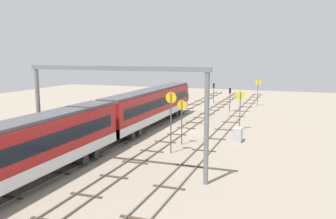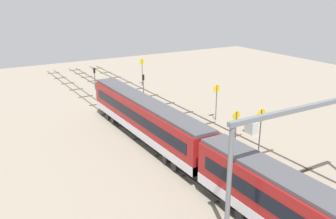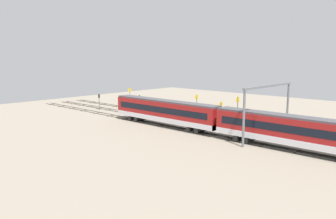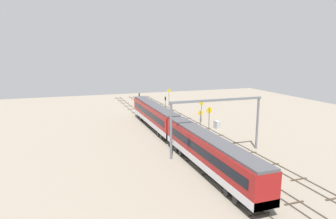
{
  "view_description": "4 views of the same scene",
  "coord_description": "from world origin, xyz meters",
  "px_view_note": "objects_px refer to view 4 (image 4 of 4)",
  "views": [
    {
      "loc": [
        -40.76,
        -12.85,
        9.48
      ],
      "look_at": [
        2.12,
        2.56,
        2.31
      ],
      "focal_mm": 37.54,
      "sensor_mm": 36.0,
      "label": 1
    },
    {
      "loc": [
        -33.87,
        22.9,
        16.83
      ],
      "look_at": [
        5.52,
        -0.44,
        1.89
      ],
      "focal_mm": 39.37,
      "sensor_mm": 36.0,
      "label": 2
    },
    {
      "loc": [
        -40.86,
        49.68,
        13.06
      ],
      "look_at": [
        4.7,
        0.89,
        2.41
      ],
      "focal_mm": 35.91,
      "sensor_mm": 36.0,
      "label": 3
    },
    {
      "loc": [
        -55.67,
        21.8,
        15.52
      ],
      "look_at": [
        5.92,
        0.36,
        2.86
      ],
      "focal_mm": 31.72,
      "sensor_mm": 36.0,
      "label": 4
    }
  ],
  "objects_px": {
    "speed_sign_near_foreground": "(200,119)",
    "signal_light_trackside_departure": "(165,102)",
    "speed_sign_mid_trackside": "(209,118)",
    "relay_cabinet": "(217,125)",
    "overhead_gantry": "(217,114)",
    "train": "(174,129)",
    "signal_light_trackside_approach": "(139,98)",
    "speed_sign_far_trackside": "(201,108)",
    "speed_sign_distant_end": "(169,95)"
  },
  "relations": [
    {
      "from": "speed_sign_mid_trackside",
      "to": "relay_cabinet",
      "type": "bearing_deg",
      "value": -38.44
    },
    {
      "from": "signal_light_trackside_departure",
      "to": "relay_cabinet",
      "type": "bearing_deg",
      "value": -167.6
    },
    {
      "from": "train",
      "to": "speed_sign_mid_trackside",
      "type": "bearing_deg",
      "value": -88.14
    },
    {
      "from": "overhead_gantry",
      "to": "speed_sign_near_foreground",
      "type": "xyz_separation_m",
      "value": [
        10.43,
        -2.24,
        -3.14
      ]
    },
    {
      "from": "overhead_gantry",
      "to": "relay_cabinet",
      "type": "height_order",
      "value": "overhead_gantry"
    },
    {
      "from": "overhead_gantry",
      "to": "speed_sign_near_foreground",
      "type": "relative_size",
      "value": 3.25
    },
    {
      "from": "relay_cabinet",
      "to": "speed_sign_mid_trackside",
      "type": "bearing_deg",
      "value": 141.56
    },
    {
      "from": "overhead_gantry",
      "to": "speed_sign_distant_end",
      "type": "distance_m",
      "value": 42.52
    },
    {
      "from": "speed_sign_distant_end",
      "to": "relay_cabinet",
      "type": "relative_size",
      "value": 3.2
    },
    {
      "from": "speed_sign_far_trackside",
      "to": "signal_light_trackside_departure",
      "type": "relative_size",
      "value": 1.24
    },
    {
      "from": "speed_sign_mid_trackside",
      "to": "speed_sign_far_trackside",
      "type": "relative_size",
      "value": 1.21
    },
    {
      "from": "relay_cabinet",
      "to": "speed_sign_far_trackside",
      "type": "bearing_deg",
      "value": 6.66
    },
    {
      "from": "signal_light_trackside_departure",
      "to": "relay_cabinet",
      "type": "relative_size",
      "value": 2.58
    },
    {
      "from": "speed_sign_near_foreground",
      "to": "signal_light_trackside_departure",
      "type": "bearing_deg",
      "value": -2.38
    },
    {
      "from": "signal_light_trackside_departure",
      "to": "speed_sign_distant_end",
      "type": "bearing_deg",
      "value": -25.63
    },
    {
      "from": "overhead_gantry",
      "to": "speed_sign_distant_end",
      "type": "height_order",
      "value": "overhead_gantry"
    },
    {
      "from": "signal_light_trackside_departure",
      "to": "speed_sign_mid_trackside",
      "type": "bearing_deg",
      "value": 177.97
    },
    {
      "from": "relay_cabinet",
      "to": "signal_light_trackside_departure",
      "type": "bearing_deg",
      "value": 12.4
    },
    {
      "from": "train",
      "to": "overhead_gantry",
      "type": "xyz_separation_m",
      "value": [
        -6.71,
        -4.49,
        3.62
      ]
    },
    {
      "from": "train",
      "to": "signal_light_trackside_approach",
      "type": "xyz_separation_m",
      "value": [
        36.59,
        -2.92,
        -0.07
      ]
    },
    {
      "from": "speed_sign_mid_trackside",
      "to": "speed_sign_distant_end",
      "type": "height_order",
      "value": "speed_sign_mid_trackside"
    },
    {
      "from": "speed_sign_far_trackside",
      "to": "speed_sign_distant_end",
      "type": "height_order",
      "value": "speed_sign_distant_end"
    },
    {
      "from": "speed_sign_far_trackside",
      "to": "train",
      "type": "bearing_deg",
      "value": 138.96
    },
    {
      "from": "speed_sign_near_foreground",
      "to": "train",
      "type": "bearing_deg",
      "value": 118.92
    },
    {
      "from": "speed_sign_distant_end",
      "to": "signal_light_trackside_departure",
      "type": "height_order",
      "value": "speed_sign_distant_end"
    },
    {
      "from": "overhead_gantry",
      "to": "speed_sign_mid_trackside",
      "type": "relative_size",
      "value": 2.59
    },
    {
      "from": "overhead_gantry",
      "to": "signal_light_trackside_departure",
      "type": "xyz_separation_m",
      "value": [
        33.99,
        -3.22,
        -3.66
      ]
    },
    {
      "from": "speed_sign_near_foreground",
      "to": "signal_light_trackside_departure",
      "type": "height_order",
      "value": "speed_sign_near_foreground"
    },
    {
      "from": "speed_sign_near_foreground",
      "to": "speed_sign_far_trackside",
      "type": "height_order",
      "value": "speed_sign_far_trackside"
    },
    {
      "from": "speed_sign_distant_end",
      "to": "relay_cabinet",
      "type": "xyz_separation_m",
      "value": [
        -28.08,
        -0.69,
        -2.52
      ]
    },
    {
      "from": "speed_sign_mid_trackside",
      "to": "speed_sign_far_trackside",
      "type": "height_order",
      "value": "speed_sign_mid_trackside"
    },
    {
      "from": "speed_sign_mid_trackside",
      "to": "relay_cabinet",
      "type": "height_order",
      "value": "speed_sign_mid_trackside"
    },
    {
      "from": "speed_sign_near_foreground",
      "to": "signal_light_trackside_departure",
      "type": "xyz_separation_m",
      "value": [
        23.55,
        -0.98,
        -0.52
      ]
    },
    {
      "from": "speed_sign_mid_trackside",
      "to": "speed_sign_far_trackside",
      "type": "distance_m",
      "value": 13.77
    },
    {
      "from": "speed_sign_far_trackside",
      "to": "relay_cabinet",
      "type": "relative_size",
      "value": 3.2
    },
    {
      "from": "speed_sign_distant_end",
      "to": "overhead_gantry",
      "type": "bearing_deg",
      "value": 170.52
    },
    {
      "from": "speed_sign_mid_trackside",
      "to": "signal_light_trackside_approach",
      "type": "xyz_separation_m",
      "value": [
        36.37,
        3.83,
        -1.37
      ]
    },
    {
      "from": "train",
      "to": "speed_sign_far_trackside",
      "type": "relative_size",
      "value": 10.23
    },
    {
      "from": "train",
      "to": "speed_sign_near_foreground",
      "type": "relative_size",
      "value": 10.65
    },
    {
      "from": "train",
      "to": "relay_cabinet",
      "type": "bearing_deg",
      "value": -59.95
    },
    {
      "from": "overhead_gantry",
      "to": "speed_sign_mid_trackside",
      "type": "xyz_separation_m",
      "value": [
        6.93,
        -2.26,
        -2.32
      ]
    },
    {
      "from": "speed_sign_far_trackside",
      "to": "signal_light_trackside_approach",
      "type": "distance_m",
      "value": 24.95
    },
    {
      "from": "relay_cabinet",
      "to": "overhead_gantry",
      "type": "bearing_deg",
      "value": 150.85
    },
    {
      "from": "train",
      "to": "signal_light_trackside_departure",
      "type": "distance_m",
      "value": 28.34
    },
    {
      "from": "speed_sign_mid_trackside",
      "to": "speed_sign_distant_end",
      "type": "bearing_deg",
      "value": -7.71
    },
    {
      "from": "speed_sign_near_foreground",
      "to": "signal_light_trackside_departure",
      "type": "distance_m",
      "value": 23.58
    },
    {
      "from": "signal_light_trackside_departure",
      "to": "train",
      "type": "bearing_deg",
      "value": 164.21
    },
    {
      "from": "speed_sign_distant_end",
      "to": "relay_cabinet",
      "type": "bearing_deg",
      "value": -178.6
    },
    {
      "from": "train",
      "to": "speed_sign_mid_trackside",
      "type": "relative_size",
      "value": 8.46
    },
    {
      "from": "speed_sign_far_trackside",
      "to": "speed_sign_distant_end",
      "type": "relative_size",
      "value": 1.0
    }
  ]
}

